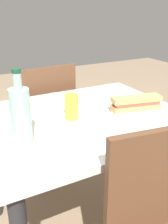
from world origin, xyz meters
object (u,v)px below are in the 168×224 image
object	(u,v)px
dining_table	(84,137)
chair_far	(45,115)
plate_near	(135,110)
water_bottle	(21,115)
baguette_sandwich_near	(136,103)
olive_bowl	(56,98)
beer_glass	(72,107)
knife_near	(129,105)

from	to	relation	value
dining_table	chair_far	world-z (taller)	chair_far
dining_table	plate_near	size ratio (longest dim) A/B	3.90
water_bottle	baguette_sandwich_near	bearing A→B (deg)	4.62
dining_table	water_bottle	xyz separation A→B (m)	(-0.34, -0.13, 0.24)
baguette_sandwich_near	olive_bowl	distance (m)	0.46
dining_table	plate_near	bearing A→B (deg)	-17.08
baguette_sandwich_near	water_bottle	distance (m)	0.60
baguette_sandwich_near	beer_glass	distance (m)	0.33
dining_table	knife_near	world-z (taller)	knife_near
dining_table	beer_glass	size ratio (longest dim) A/B	8.21
baguette_sandwich_near	knife_near	size ratio (longest dim) A/B	1.48
dining_table	olive_bowl	world-z (taller)	olive_bowl
plate_near	beer_glass	xyz separation A→B (m)	(-0.32, 0.08, 0.05)
olive_bowl	beer_glass	bearing A→B (deg)	-96.01
dining_table	chair_far	distance (m)	0.61
dining_table	water_bottle	distance (m)	0.44
chair_far	water_bottle	size ratio (longest dim) A/B	2.89
baguette_sandwich_near	olive_bowl	size ratio (longest dim) A/B	2.53
chair_far	olive_bowl	size ratio (longest dim) A/B	8.30
plate_near	beer_glass	distance (m)	0.34
beer_glass	olive_bowl	world-z (taller)	beer_glass
plate_near	beer_glass	world-z (taller)	beer_glass
knife_near	beer_glass	xyz separation A→B (m)	(-0.33, 0.02, 0.04)
water_bottle	olive_bowl	bearing A→B (deg)	53.05
plate_near	baguette_sandwich_near	world-z (taller)	baguette_sandwich_near
baguette_sandwich_near	chair_far	bearing A→B (deg)	110.16
plate_near	olive_bowl	xyz separation A→B (m)	(-0.30, 0.36, 0.01)
plate_near	knife_near	world-z (taller)	knife_near
chair_far	knife_near	size ratio (longest dim) A/B	4.87
knife_near	olive_bowl	size ratio (longest dim) A/B	1.70
dining_table	plate_near	xyz separation A→B (m)	(0.26, -0.08, 0.13)
baguette_sandwich_near	dining_table	bearing A→B (deg)	162.92
dining_table	plate_near	distance (m)	0.30
chair_far	beer_glass	distance (m)	0.68
chair_far	baguette_sandwich_near	distance (m)	0.78
baguette_sandwich_near	knife_near	distance (m)	0.07
chair_far	baguette_sandwich_near	world-z (taller)	chair_far
chair_far	water_bottle	distance (m)	0.88
dining_table	plate_near	world-z (taller)	plate_near
chair_far	plate_near	distance (m)	0.77
dining_table	baguette_sandwich_near	xyz separation A→B (m)	(0.26, -0.08, 0.17)
dining_table	knife_near	bearing A→B (deg)	-4.50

